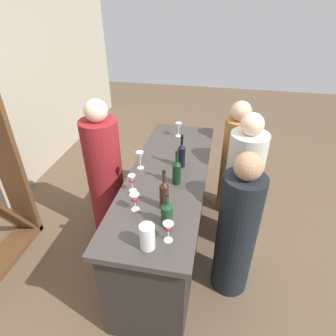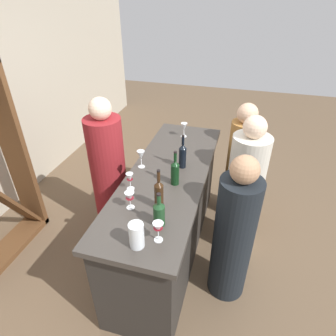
# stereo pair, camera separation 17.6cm
# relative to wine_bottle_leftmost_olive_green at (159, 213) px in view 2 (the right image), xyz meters

# --- Properties ---
(ground_plane) EXTENTS (12.00, 12.00, 0.00)m
(ground_plane) POSITION_rel_wine_bottle_leftmost_olive_green_xyz_m (0.66, 0.12, -1.09)
(ground_plane) COLOR brown
(bar_counter) EXTENTS (2.11, 0.70, 0.99)m
(bar_counter) POSITION_rel_wine_bottle_leftmost_olive_green_xyz_m (0.66, 0.12, -0.59)
(bar_counter) COLOR #2A2723
(bar_counter) RESTS_ON ground
(wine_bottle_leftmost_olive_green) EXTENTS (0.08, 0.08, 0.27)m
(wine_bottle_leftmost_olive_green) POSITION_rel_wine_bottle_leftmost_olive_green_xyz_m (0.00, 0.00, 0.00)
(wine_bottle_leftmost_olive_green) COLOR #193D1E
(wine_bottle_leftmost_olive_green) RESTS_ON bar_counter
(wine_bottle_second_left_amber_brown) EXTENTS (0.07, 0.07, 0.34)m
(wine_bottle_second_left_amber_brown) POSITION_rel_wine_bottle_leftmost_olive_green_xyz_m (0.18, 0.06, 0.03)
(wine_bottle_second_left_amber_brown) COLOR #331E0F
(wine_bottle_second_left_amber_brown) RESTS_ON bar_counter
(wine_bottle_center_dark_green) EXTENTS (0.07, 0.07, 0.32)m
(wine_bottle_center_dark_green) POSITION_rel_wine_bottle_leftmost_olive_green_xyz_m (0.51, 0.02, 0.02)
(wine_bottle_center_dark_green) COLOR black
(wine_bottle_center_dark_green) RESTS_ON bar_counter
(wine_bottle_second_right_near_black) EXTENTS (0.07, 0.07, 0.33)m
(wine_bottle_second_right_near_black) POSITION_rel_wine_bottle_leftmost_olive_green_xyz_m (0.80, 0.02, 0.02)
(wine_bottle_second_right_near_black) COLOR black
(wine_bottle_second_right_near_black) RESTS_ON bar_counter
(wine_glass_near_left) EXTENTS (0.07, 0.07, 0.15)m
(wine_glass_near_left) POSITION_rel_wine_bottle_leftmost_olive_green_xyz_m (-0.15, -0.04, 0.00)
(wine_glass_near_left) COLOR white
(wine_glass_near_left) RESTS_ON bar_counter
(wine_glass_near_center) EXTENTS (0.07, 0.07, 0.16)m
(wine_glass_near_center) POSITION_rel_wine_bottle_leftmost_olive_green_xyz_m (1.43, 0.15, 0.01)
(wine_glass_near_center) COLOR white
(wine_glass_near_center) RESTS_ON bar_counter
(wine_glass_near_right) EXTENTS (0.07, 0.07, 0.15)m
(wine_glass_near_right) POSITION_rel_wine_bottle_leftmost_olive_green_xyz_m (0.11, 0.27, -0.00)
(wine_glass_near_right) COLOR white
(wine_glass_near_right) RESTS_ON bar_counter
(wine_glass_far_left) EXTENTS (0.07, 0.07, 0.15)m
(wine_glass_far_left) POSITION_rel_wine_bottle_leftmost_olive_green_xyz_m (0.34, 0.36, 0.00)
(wine_glass_far_left) COLOR white
(wine_glass_far_left) RESTS_ON bar_counter
(wine_glass_far_center) EXTENTS (0.07, 0.07, 0.17)m
(wine_glass_far_center) POSITION_rel_wine_bottle_leftmost_olive_green_xyz_m (0.69, 0.39, 0.02)
(wine_glass_far_center) COLOR white
(wine_glass_far_center) RESTS_ON bar_counter
(water_pitcher) EXTENTS (0.10, 0.10, 0.18)m
(water_pitcher) POSITION_rel_wine_bottle_leftmost_olive_green_xyz_m (-0.23, 0.08, -0.01)
(water_pitcher) COLOR silver
(water_pitcher) RESTS_ON bar_counter
(person_left_guest) EXTENTS (0.45, 0.45, 1.51)m
(person_left_guest) POSITION_rel_wine_bottle_leftmost_olive_green_xyz_m (0.93, -0.58, -0.39)
(person_left_guest) COLOR beige
(person_left_guest) RESTS_ON ground
(person_center_guest) EXTENTS (0.30, 0.30, 1.42)m
(person_center_guest) POSITION_rel_wine_bottle_leftmost_olive_green_xyz_m (1.48, -0.51, -0.42)
(person_center_guest) COLOR #9E6B33
(person_center_guest) RESTS_ON ground
(person_right_guest) EXTENTS (0.36, 0.36, 1.44)m
(person_right_guest) POSITION_rel_wine_bottle_leftmost_olive_green_xyz_m (0.35, -0.54, -0.43)
(person_right_guest) COLOR black
(person_right_guest) RESTS_ON ground
(person_server_behind) EXTENTS (0.39, 0.39, 1.57)m
(person_server_behind) POSITION_rel_wine_bottle_leftmost_olive_green_xyz_m (0.86, 0.84, -0.37)
(person_server_behind) COLOR maroon
(person_server_behind) RESTS_ON ground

